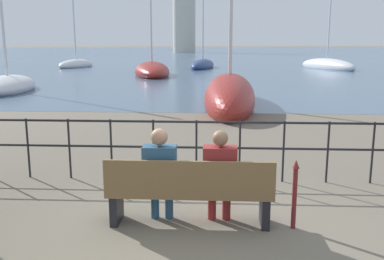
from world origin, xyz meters
TOP-DOWN VIEW (x-y plane):
  - ground_plane at (0.00, 0.00)m, footprint 1000.00×1000.00m
  - harbor_water at (0.00, 159.14)m, footprint 600.00×300.00m
  - park_bench at (0.00, -0.07)m, footprint 2.13×0.45m
  - seated_person_left at (-0.38, 0.01)m, footprint 0.42×0.35m
  - seated_person_right at (0.38, 0.01)m, footprint 0.43×0.35m
  - promenade_railing at (-0.00, 1.82)m, footprint 11.79×0.04m
  - closed_umbrella at (1.32, -0.07)m, footprint 0.09×0.09m
  - sailboat_0 at (10.74, 36.21)m, footprint 4.34×8.45m
  - sailboat_1 at (0.83, 10.96)m, footprint 2.11×8.31m
  - sailboat_2 at (-13.84, 37.62)m, footprint 3.18×5.78m
  - sailboat_3 at (-10.11, 15.61)m, footprint 3.49×6.19m
  - sailboat_4 at (-1.02, 36.87)m, footprint 2.89×7.68m
  - sailboat_5 at (-4.57, 27.16)m, footprint 4.14×8.97m
  - harbor_lighthouse at (-8.82, 116.48)m, footprint 6.27×6.27m

SIDE VIEW (x-z plane):
  - ground_plane at x=0.00m, z-range 0.00..0.00m
  - harbor_water at x=0.00m, z-range 0.00..0.01m
  - sailboat_3 at x=-10.11m, z-range -3.52..4.03m
  - sailboat_5 at x=-4.57m, z-range -3.85..4.47m
  - sailboat_4 at x=-1.02m, z-range -5.12..5.74m
  - sailboat_0 at x=10.74m, z-range -5.34..6.02m
  - sailboat_2 at x=-13.84m, z-range -6.11..6.81m
  - sailboat_1 at x=0.83m, z-range -3.77..4.50m
  - park_bench at x=0.00m, z-range -0.01..0.89m
  - closed_umbrella at x=1.32m, z-range 0.05..0.95m
  - seated_person_right at x=0.38m, z-range 0.06..1.31m
  - promenade_railing at x=0.00m, z-range 0.17..1.22m
  - seated_person_left at x=-0.38m, z-range 0.06..1.33m
  - harbor_lighthouse at x=-8.82m, z-range -0.84..23.12m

